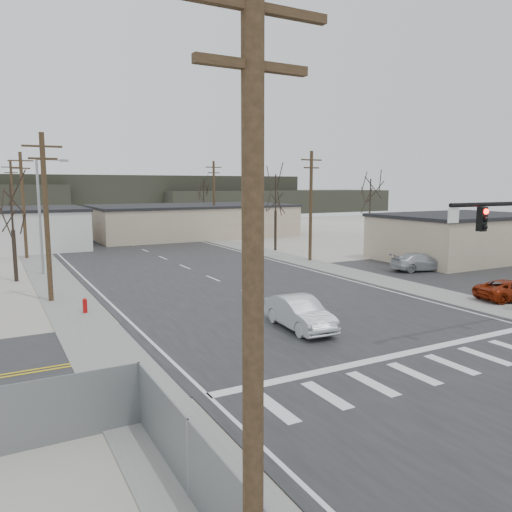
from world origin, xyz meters
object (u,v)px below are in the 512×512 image
(sedan_crossing, at_px, (300,313))
(car_far_b, at_px, (88,233))
(car_parked_silver, at_px, (421,262))
(car_far_a, at_px, (154,234))
(fire_hydrant, at_px, (85,306))
(car_parked_red, at_px, (510,290))

(sedan_crossing, xyz_separation_m, car_far_b, (-1.54, 47.98, -0.18))
(car_parked_silver, bearing_deg, car_far_b, 40.00)
(car_far_b, distance_m, car_parked_silver, 43.36)
(car_far_a, xyz_separation_m, car_parked_silver, (12.21, -33.33, 0.02))
(car_far_b, bearing_deg, sedan_crossing, -85.15)
(fire_hydrant, relative_size, car_far_a, 0.18)
(car_far_b, xyz_separation_m, car_parked_silver, (19.33, -38.81, 0.10))
(car_parked_silver, bearing_deg, car_parked_red, 176.45)
(car_parked_red, relative_size, car_parked_silver, 0.89)
(fire_hydrant, relative_size, car_parked_silver, 0.18)
(car_far_a, bearing_deg, fire_hydrant, 47.03)
(car_parked_red, bearing_deg, fire_hydrant, 78.04)
(fire_hydrant, distance_m, car_far_b, 40.57)
(fire_hydrant, relative_size, car_far_b, 0.25)
(car_parked_red, xyz_separation_m, car_parked_silver, (3.11, 10.12, 0.10))
(sedan_crossing, xyz_separation_m, car_parked_silver, (17.79, 9.17, -0.07))
(car_far_a, distance_m, car_parked_red, 44.39)
(sedan_crossing, relative_size, car_far_b, 1.33)
(car_far_a, distance_m, car_parked_silver, 35.50)
(car_far_a, bearing_deg, car_parked_red, 81.36)
(car_parked_red, bearing_deg, car_far_a, 20.94)
(sedan_crossing, height_order, car_parked_red, sedan_crossing)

